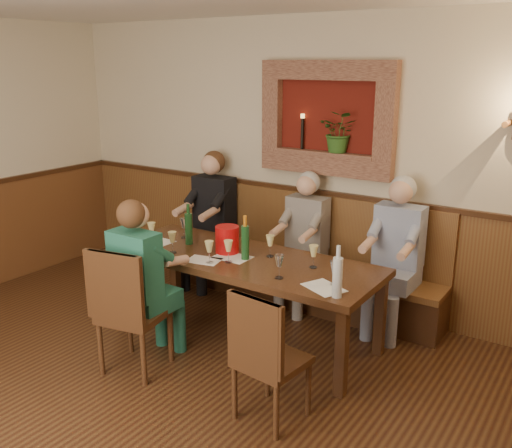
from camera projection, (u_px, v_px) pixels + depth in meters
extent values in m
cube|color=beige|center=(309.00, 163.00, 5.63)|extent=(6.00, 0.04, 2.80)
cube|color=brown|center=(306.00, 245.00, 5.85)|extent=(6.00, 0.04, 1.10)
cube|color=#381E0F|center=(307.00, 190.00, 5.69)|extent=(6.02, 0.06, 0.05)
cube|color=#5A140C|center=(328.00, 118.00, 5.39)|extent=(1.00, 0.02, 0.70)
cube|color=#9A694E|center=(328.00, 70.00, 5.23)|extent=(1.36, 0.12, 0.18)
cube|color=#9A694E|center=(324.00, 165.00, 5.47)|extent=(1.36, 0.12, 0.18)
cube|color=#9A694E|center=(273.00, 115.00, 5.66)|extent=(0.18, 0.12, 0.70)
cube|color=#9A694E|center=(386.00, 122.00, 5.04)|extent=(0.18, 0.12, 0.70)
cube|color=#9A694E|center=(325.00, 153.00, 5.44)|extent=(1.00, 0.14, 0.04)
imported|color=#2B571D|center=(340.00, 132.00, 5.30)|extent=(0.35, 0.30, 0.39)
cylinder|color=black|center=(302.00, 134.00, 5.53)|extent=(0.03, 0.03, 0.30)
cylinder|color=#FFBF59|center=(303.00, 116.00, 5.48)|extent=(0.04, 0.04, 0.04)
cylinder|color=brown|center=(507.00, 124.00, 4.44)|extent=(0.05, 0.18, 0.05)
cube|color=#351D10|center=(243.00, 260.00, 4.90)|extent=(2.40, 0.90, 0.06)
cube|color=#351D10|center=(122.00, 287.00, 5.30)|extent=(0.08, 0.08, 0.69)
cube|color=#351D10|center=(342.00, 353.00, 4.11)|extent=(0.08, 0.08, 0.69)
cube|color=#351D10|center=(175.00, 264.00, 5.89)|extent=(0.08, 0.08, 0.69)
cube|color=#351D10|center=(380.00, 316.00, 4.70)|extent=(0.08, 0.08, 0.69)
cube|color=#381E0F|center=(295.00, 284.00, 5.77)|extent=(3.00, 0.40, 0.40)
cube|color=brown|center=(295.00, 263.00, 5.71)|extent=(3.00, 0.45, 0.06)
cube|color=brown|center=(305.00, 224.00, 5.76)|extent=(3.00, 0.06, 0.66)
cube|color=#351D10|center=(136.00, 343.00, 4.52)|extent=(0.51, 0.51, 0.44)
cube|color=#351D10|center=(134.00, 315.00, 4.45)|extent=(0.54, 0.54, 0.05)
cube|color=#351D10|center=(116.00, 288.00, 4.19)|extent=(0.46, 0.13, 0.54)
cube|color=#351D10|center=(272.00, 391.00, 3.90)|extent=(0.44, 0.44, 0.40)
cube|color=#351D10|center=(272.00, 361.00, 3.84)|extent=(0.46, 0.46, 0.05)
cube|color=#351D10|center=(254.00, 334.00, 3.62)|extent=(0.42, 0.09, 0.50)
cube|color=black|center=(206.00, 266.00, 6.18)|extent=(0.44, 0.46, 0.45)
cube|color=black|center=(214.00, 203.00, 6.14)|extent=(0.44, 0.23, 0.57)
sphere|color=#D8A384|center=(211.00, 165.00, 5.99)|extent=(0.22, 0.22, 0.22)
sphere|color=#4C2D19|center=(214.00, 162.00, 6.02)|extent=(0.24, 0.24, 0.24)
cube|color=#544F4D|center=(298.00, 288.00, 5.59)|extent=(0.39, 0.41, 0.45)
cube|color=#544F4D|center=(308.00, 223.00, 5.54)|extent=(0.39, 0.21, 0.51)
sphere|color=#D8A384|center=(307.00, 185.00, 5.40)|extent=(0.20, 0.20, 0.20)
sphere|color=#B2B2B2|center=(309.00, 182.00, 5.44)|extent=(0.22, 0.22, 0.22)
cube|color=navy|center=(388.00, 310.00, 5.09)|extent=(0.42, 0.44, 0.45)
cube|color=navy|center=(399.00, 235.00, 5.04)|extent=(0.42, 0.22, 0.55)
sphere|color=#D8A384|center=(401.00, 192.00, 4.90)|extent=(0.21, 0.21, 0.21)
sphere|color=#B2B2B2|center=(403.00, 188.00, 4.93)|extent=(0.23, 0.23, 0.23)
cube|color=#174451|center=(154.00, 332.00, 4.68)|extent=(0.40, 0.42, 0.45)
cube|color=#174451|center=(135.00, 265.00, 4.38)|extent=(0.40, 0.21, 0.52)
sphere|color=#D8A384|center=(136.00, 215.00, 4.30)|extent=(0.20, 0.20, 0.20)
sphere|color=#4C2D19|center=(131.00, 214.00, 4.26)|extent=(0.22, 0.22, 0.22)
cylinder|color=red|center=(227.00, 240.00, 4.98)|extent=(0.27, 0.27, 0.24)
cylinder|color=#19471E|center=(245.00, 243.00, 4.80)|extent=(0.09, 0.09, 0.29)
cylinder|color=orange|center=(245.00, 221.00, 4.74)|extent=(0.04, 0.04, 0.09)
cylinder|color=#19471E|center=(189.00, 229.00, 5.20)|extent=(0.07, 0.07, 0.29)
cylinder|color=#19471E|center=(188.00, 209.00, 5.15)|extent=(0.03, 0.03, 0.09)
cylinder|color=silver|center=(337.00, 278.00, 4.03)|extent=(0.08, 0.08, 0.30)
cylinder|color=silver|center=(339.00, 252.00, 3.97)|extent=(0.03, 0.03, 0.09)
cube|color=white|center=(160.00, 241.00, 5.31)|extent=(0.26, 0.19, 0.00)
cube|color=white|center=(232.00, 257.00, 4.88)|extent=(0.31, 0.22, 0.00)
cube|color=white|center=(324.00, 288.00, 4.23)|extent=(0.37, 0.33, 0.00)
cube|color=white|center=(204.00, 260.00, 4.81)|extent=(0.32, 0.25, 0.00)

